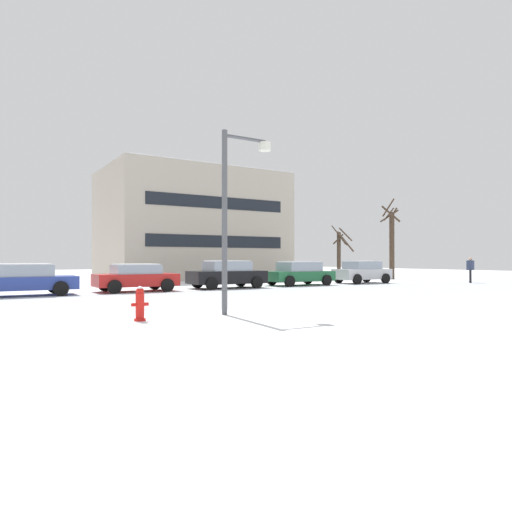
{
  "coord_description": "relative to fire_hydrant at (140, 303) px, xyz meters",
  "views": [
    {
      "loc": [
        -2.17,
        -14.0,
        1.59
      ],
      "look_at": [
        9.68,
        5.08,
        1.74
      ],
      "focal_mm": 32.79,
      "sensor_mm": 36.0,
      "label": 1
    }
  ],
  "objects": [
    {
      "name": "parked_car_red",
      "position": [
        3.26,
        10.75,
        0.25
      ],
      "size": [
        3.93,
        2.14,
        1.36
      ],
      "color": "red",
      "rests_on": "ground"
    },
    {
      "name": "fire_hydrant",
      "position": [
        0.0,
        0.0,
        0.0
      ],
      "size": [
        0.44,
        0.3,
        0.9
      ],
      "color": "red",
      "rests_on": "ground"
    },
    {
      "name": "parked_car_black",
      "position": [
        8.29,
        10.68,
        0.32
      ],
      "size": [
        4.2,
        2.09,
        1.52
      ],
      "color": "black",
      "rests_on": "ground"
    },
    {
      "name": "road_surface",
      "position": [
        -1.64,
        5.47,
        -0.45
      ],
      "size": [
        80.0,
        8.54,
        0.0
      ],
      "color": "#B7BCC4",
      "rests_on": "ground"
    },
    {
      "name": "building_far_right",
      "position": [
        12.18,
        24.05,
        3.95
      ],
      "size": [
        14.05,
        9.62,
        8.8
      ],
      "color": "#B2A899",
      "rests_on": "ground"
    },
    {
      "name": "ground_plane",
      "position": [
        -1.64,
        2.2,
        -0.45
      ],
      "size": [
        120.0,
        120.0,
        0.0
      ],
      "primitive_type": "plane",
      "color": "white"
    },
    {
      "name": "street_lamp",
      "position": [
        2.77,
        0.02,
        2.8
      ],
      "size": [
        1.63,
        0.36,
        5.29
      ],
      "color": "#4C4F54",
      "rests_on": "ground"
    },
    {
      "name": "tree_far_mid",
      "position": [
        19.97,
        14.6,
        1.64
      ],
      "size": [
        1.61,
        1.43,
        4.09
      ],
      "color": "#423326",
      "rests_on": "ground"
    },
    {
      "name": "parked_car_blue",
      "position": [
        -1.77,
        10.6,
        0.27
      ],
      "size": [
        4.44,
        2.07,
        1.4
      ],
      "color": "#283D93",
      "rests_on": "ground"
    },
    {
      "name": "parked_car_green",
      "position": [
        13.32,
        10.83,
        0.29
      ],
      "size": [
        4.21,
        2.14,
        1.46
      ],
      "color": "#1E6038",
      "rests_on": "ground"
    },
    {
      "name": "tree_far_left",
      "position": [
        24.61,
        13.74,
        2.53
      ],
      "size": [
        2.07,
        2.07,
        6.43
      ],
      "color": "#423326",
      "rests_on": "ground"
    },
    {
      "name": "parked_car_silver",
      "position": [
        18.36,
        10.64,
        0.3
      ],
      "size": [
        3.87,
        2.01,
        1.48
      ],
      "color": "silver",
      "rests_on": "ground"
    },
    {
      "name": "pedestrian_crossing",
      "position": [
        24.83,
        7.14,
        0.55
      ],
      "size": [
        0.46,
        0.43,
        1.72
      ],
      "color": "black",
      "rests_on": "ground"
    }
  ]
}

